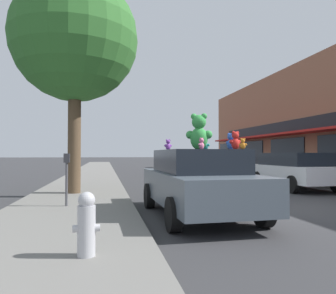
% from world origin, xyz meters
% --- Properties ---
extents(ground_plane, '(260.00, 260.00, 0.00)m').
position_xyz_m(ground_plane, '(0.00, 0.00, 0.00)').
color(ground_plane, '#333335').
extents(sidewalk_near, '(3.02, 90.00, 0.13)m').
position_xyz_m(sidewalk_near, '(-5.44, 0.00, 0.06)').
color(sidewalk_near, slate).
rests_on(sidewalk_near, ground_plane).
extents(plush_art_car, '(2.04, 4.33, 1.48)m').
position_xyz_m(plush_art_car, '(-2.61, -0.63, 0.78)').
color(plush_art_car, '#4C5660').
rests_on(plush_art_car, ground_plane).
extents(teddy_bear_giant, '(0.64, 0.46, 0.84)m').
position_xyz_m(teddy_bear_giant, '(-2.51, -0.39, 1.88)').
color(teddy_bear_giant, green).
rests_on(teddy_bear_giant, plush_art_car).
extents(teddy_bear_blue, '(0.22, 0.27, 0.37)m').
position_xyz_m(teddy_bear_blue, '(-1.96, -0.95, 1.65)').
color(teddy_bear_blue, blue).
rests_on(teddy_bear_blue, plush_art_car).
extents(teddy_bear_pink, '(0.18, 0.17, 0.26)m').
position_xyz_m(teddy_bear_pink, '(-2.59, -0.84, 1.60)').
color(teddy_bear_pink, pink).
rests_on(teddy_bear_pink, plush_art_car).
extents(teddy_bear_orange, '(0.17, 0.13, 0.22)m').
position_xyz_m(teddy_bear_orange, '(-1.96, -1.59, 1.58)').
color(teddy_bear_orange, orange).
rests_on(teddy_bear_orange, plush_art_car).
extents(teddy_bear_purple, '(0.20, 0.13, 0.26)m').
position_xyz_m(teddy_bear_purple, '(-3.14, 0.13, 1.60)').
color(teddy_bear_purple, purple).
rests_on(teddy_bear_purple, plush_art_car).
extents(teddy_bear_teal, '(0.22, 0.19, 0.30)m').
position_xyz_m(teddy_bear_teal, '(-2.23, 0.01, 1.62)').
color(teddy_bear_teal, teal).
rests_on(teddy_bear_teal, plush_art_car).
extents(teddy_bear_red, '(0.28, 0.19, 0.38)m').
position_xyz_m(teddy_bear_red, '(-2.03, -1.37, 1.66)').
color(teddy_bear_red, red).
rests_on(teddy_bear_red, plush_art_car).
extents(parked_car_far_center, '(1.97, 4.29, 1.43)m').
position_xyz_m(parked_car_far_center, '(2.72, 4.12, 0.78)').
color(parked_car_far_center, silver).
rests_on(parked_car_far_center, ground_plane).
extents(street_tree, '(4.09, 4.09, 7.07)m').
position_xyz_m(street_tree, '(-5.61, 3.33, 5.12)').
color(street_tree, brown).
rests_on(street_tree, sidewalk_near).
extents(fire_hydrant, '(0.33, 0.22, 0.79)m').
position_xyz_m(fire_hydrant, '(-4.86, -3.47, 0.52)').
color(fire_hydrant, '#B2B2B7').
rests_on(fire_hydrant, sidewalk_near).
extents(parking_meter, '(0.14, 0.10, 1.27)m').
position_xyz_m(parking_meter, '(-5.55, 0.62, 0.94)').
color(parking_meter, '#4C4C51').
rests_on(parking_meter, sidewalk_near).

